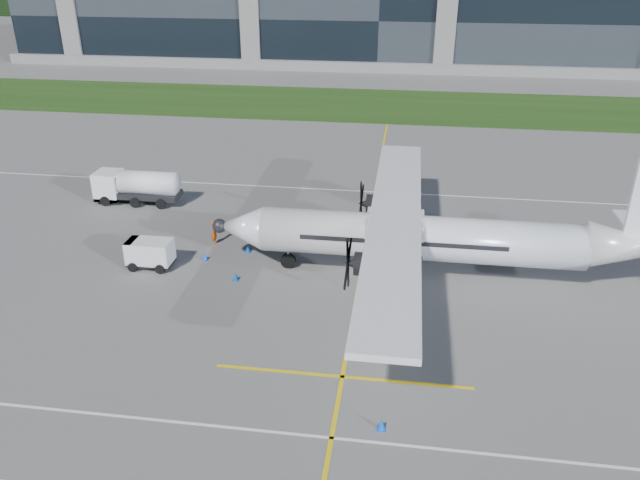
{
  "coord_description": "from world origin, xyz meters",
  "views": [
    {
      "loc": [
        5.29,
        -29.23,
        18.16
      ],
      "look_at": [
        0.7,
        2.73,
        2.75
      ],
      "focal_mm": 35.0,
      "sensor_mm": 36.0,
      "label": 1
    }
  ],
  "objects_px": {
    "ground_crew_person": "(214,231)",
    "safety_cone_nose_port": "(236,276)",
    "turboprop_aircraft": "(439,214)",
    "fuel_tanker_truck": "(131,187)",
    "safety_cone_nose_stbd": "(248,248)",
    "safety_cone_portwing": "(381,424)",
    "baggage_tug": "(150,254)",
    "safety_cone_stbdwing": "(407,187)",
    "safety_cone_fwd": "(205,256)"
  },
  "relations": [
    {
      "from": "turboprop_aircraft",
      "to": "safety_cone_fwd",
      "type": "distance_m",
      "value": 14.81
    },
    {
      "from": "baggage_tug",
      "to": "safety_cone_stbdwing",
      "type": "relative_size",
      "value": 5.81
    },
    {
      "from": "safety_cone_portwing",
      "to": "fuel_tanker_truck",
      "type": "bearing_deg",
      "value": 132.42
    },
    {
      "from": "safety_cone_portwing",
      "to": "safety_cone_nose_stbd",
      "type": "distance_m",
      "value": 17.91
    },
    {
      "from": "safety_cone_stbdwing",
      "to": "safety_cone_nose_stbd",
      "type": "distance_m",
      "value": 16.24
    },
    {
      "from": "turboprop_aircraft",
      "to": "safety_cone_nose_stbd",
      "type": "bearing_deg",
      "value": 171.53
    },
    {
      "from": "fuel_tanker_truck",
      "to": "turboprop_aircraft",
      "type": "bearing_deg",
      "value": -21.33
    },
    {
      "from": "fuel_tanker_truck",
      "to": "safety_cone_nose_stbd",
      "type": "distance_m",
      "value": 13.09
    },
    {
      "from": "ground_crew_person",
      "to": "safety_cone_fwd",
      "type": "xyz_separation_m",
      "value": [
        0.07,
        -2.43,
        -0.66
      ]
    },
    {
      "from": "safety_cone_nose_stbd",
      "to": "safety_cone_stbdwing",
      "type": "bearing_deg",
      "value": 51.74
    },
    {
      "from": "baggage_tug",
      "to": "safety_cone_stbdwing",
      "type": "xyz_separation_m",
      "value": [
        15.5,
        15.58,
        -0.62
      ]
    },
    {
      "from": "safety_cone_fwd",
      "to": "turboprop_aircraft",
      "type": "bearing_deg",
      "value": -1.17
    },
    {
      "from": "turboprop_aircraft",
      "to": "safety_cone_fwd",
      "type": "xyz_separation_m",
      "value": [
        -14.29,
        0.29,
        -3.88
      ]
    },
    {
      "from": "fuel_tanker_truck",
      "to": "safety_cone_nose_stbd",
      "type": "relative_size",
      "value": 13.66
    },
    {
      "from": "fuel_tanker_truck",
      "to": "safety_cone_nose_stbd",
      "type": "bearing_deg",
      "value": -33.13
    },
    {
      "from": "ground_crew_person",
      "to": "safety_cone_fwd",
      "type": "distance_m",
      "value": 2.52
    },
    {
      "from": "safety_cone_fwd",
      "to": "fuel_tanker_truck",
      "type": "bearing_deg",
      "value": 134.64
    },
    {
      "from": "baggage_tug",
      "to": "safety_cone_fwd",
      "type": "bearing_deg",
      "value": 24.21
    },
    {
      "from": "turboprop_aircraft",
      "to": "safety_cone_nose_stbd",
      "type": "distance_m",
      "value": 12.6
    },
    {
      "from": "ground_crew_person",
      "to": "safety_cone_nose_port",
      "type": "distance_m",
      "value": 5.46
    },
    {
      "from": "baggage_tug",
      "to": "safety_cone_nose_stbd",
      "type": "relative_size",
      "value": 5.81
    },
    {
      "from": "baggage_tug",
      "to": "safety_cone_nose_port",
      "type": "distance_m",
      "value": 5.74
    },
    {
      "from": "baggage_tug",
      "to": "safety_cone_nose_port",
      "type": "xyz_separation_m",
      "value": [
        5.63,
        -0.93,
        -0.62
      ]
    },
    {
      "from": "ground_crew_person",
      "to": "safety_cone_nose_port",
      "type": "height_order",
      "value": "ground_crew_person"
    },
    {
      "from": "baggage_tug",
      "to": "safety_cone_portwing",
      "type": "height_order",
      "value": "baggage_tug"
    },
    {
      "from": "turboprop_aircraft",
      "to": "fuel_tanker_truck",
      "type": "distance_m",
      "value": 24.63
    },
    {
      "from": "fuel_tanker_truck",
      "to": "baggage_tug",
      "type": "relative_size",
      "value": 2.35
    },
    {
      "from": "fuel_tanker_truck",
      "to": "safety_cone_nose_stbd",
      "type": "height_order",
      "value": "fuel_tanker_truck"
    },
    {
      "from": "fuel_tanker_truck",
      "to": "safety_cone_portwing",
      "type": "distance_m",
      "value": 30.26
    },
    {
      "from": "safety_cone_nose_port",
      "to": "safety_cone_nose_stbd",
      "type": "bearing_deg",
      "value": 92.85
    },
    {
      "from": "fuel_tanker_truck",
      "to": "safety_cone_portwing",
      "type": "xyz_separation_m",
      "value": [
        20.4,
        -22.33,
        -1.03
      ]
    },
    {
      "from": "safety_cone_nose_stbd",
      "to": "safety_cone_nose_port",
      "type": "relative_size",
      "value": 1.0
    },
    {
      "from": "fuel_tanker_truck",
      "to": "safety_cone_fwd",
      "type": "xyz_separation_m",
      "value": [
        8.5,
        -8.61,
        -1.03
      ]
    },
    {
      "from": "fuel_tanker_truck",
      "to": "safety_cone_stbdwing",
      "type": "distance_m",
      "value": 21.75
    },
    {
      "from": "turboprop_aircraft",
      "to": "safety_cone_nose_port",
      "type": "distance_m",
      "value": 12.46
    },
    {
      "from": "safety_cone_portwing",
      "to": "safety_cone_stbdwing",
      "type": "relative_size",
      "value": 1.0
    },
    {
      "from": "baggage_tug",
      "to": "ground_crew_person",
      "type": "xyz_separation_m",
      "value": [
        2.95,
        3.78,
        0.04
      ]
    },
    {
      "from": "baggage_tug",
      "to": "safety_cone_nose_stbd",
      "type": "xyz_separation_m",
      "value": [
        5.44,
        2.83,
        -0.62
      ]
    },
    {
      "from": "safety_cone_nose_port",
      "to": "baggage_tug",
      "type": "bearing_deg",
      "value": 170.65
    },
    {
      "from": "fuel_tanker_truck",
      "to": "safety_cone_portwing",
      "type": "bearing_deg",
      "value": -47.58
    },
    {
      "from": "turboprop_aircraft",
      "to": "fuel_tanker_truck",
      "type": "bearing_deg",
      "value": 158.67
    },
    {
      "from": "fuel_tanker_truck",
      "to": "safety_cone_nose_port",
      "type": "distance_m",
      "value": 15.6
    },
    {
      "from": "fuel_tanker_truck",
      "to": "safety_cone_nose_port",
      "type": "height_order",
      "value": "fuel_tanker_truck"
    },
    {
      "from": "fuel_tanker_truck",
      "to": "safety_cone_nose_stbd",
      "type": "xyz_separation_m",
      "value": [
        10.93,
        -7.13,
        -1.03
      ]
    },
    {
      "from": "turboprop_aircraft",
      "to": "baggage_tug",
      "type": "relative_size",
      "value": 9.48
    },
    {
      "from": "turboprop_aircraft",
      "to": "ground_crew_person",
      "type": "height_order",
      "value": "turboprop_aircraft"
    },
    {
      "from": "safety_cone_fwd",
      "to": "safety_cone_stbdwing",
      "type": "bearing_deg",
      "value": 48.73
    },
    {
      "from": "turboprop_aircraft",
      "to": "safety_cone_nose_port",
      "type": "height_order",
      "value": "turboprop_aircraft"
    },
    {
      "from": "turboprop_aircraft",
      "to": "ground_crew_person",
      "type": "relative_size",
      "value": 15.13
    },
    {
      "from": "safety_cone_nose_stbd",
      "to": "safety_cone_nose_port",
      "type": "distance_m",
      "value": 3.76
    }
  ]
}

